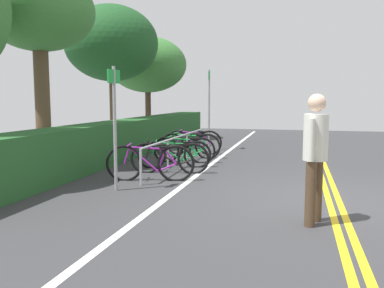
{
  "coord_description": "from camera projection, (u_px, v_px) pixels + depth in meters",
  "views": [
    {
      "loc": [
        -6.87,
        0.61,
        1.68
      ],
      "look_at": [
        2.06,
        2.95,
        0.63
      ],
      "focal_mm": 37.89,
      "sensor_mm": 36.0,
      "label": 1
    }
  ],
  "objects": [
    {
      "name": "ground_plane",
      "position": [
        334.0,
        202.0,
        6.64
      ],
      "size": [
        30.15,
        11.61,
        0.05
      ],
      "primitive_type": "cube",
      "color": "#353538"
    },
    {
      "name": "centre_line_yellow_inner",
      "position": [
        339.0,
        201.0,
        6.62
      ],
      "size": [
        27.14,
        0.1,
        0.0
      ],
      "primitive_type": "cube",
      "color": "gold",
      "rests_on": "ground_plane"
    },
    {
      "name": "centre_line_yellow_outer",
      "position": [
        329.0,
        200.0,
        6.66
      ],
      "size": [
        27.14,
        0.1,
        0.0
      ],
      "primitive_type": "cube",
      "color": "gold",
      "rests_on": "ground_plane"
    },
    {
      "name": "bike_lane_stripe_white",
      "position": [
        176.0,
        191.0,
        7.32
      ],
      "size": [
        27.14,
        0.12,
        0.0
      ],
      "primitive_type": "cube",
      "color": "white",
      "rests_on": "ground_plane"
    },
    {
      "name": "bike_rack",
      "position": [
        178.0,
        143.0,
        10.19
      ],
      "size": [
        5.11,
        0.05,
        0.73
      ],
      "color": "#9EA0A5",
      "rests_on": "ground_plane"
    },
    {
      "name": "bicycle_0",
      "position": [
        150.0,
        163.0,
        8.21
      ],
      "size": [
        0.56,
        1.78,
        0.78
      ],
      "color": "black",
      "rests_on": "ground_plane"
    },
    {
      "name": "bicycle_1",
      "position": [
        170.0,
        158.0,
        9.05
      ],
      "size": [
        0.47,
        1.77,
        0.73
      ],
      "color": "black",
      "rests_on": "ground_plane"
    },
    {
      "name": "bicycle_2",
      "position": [
        175.0,
        154.0,
        9.76
      ],
      "size": [
        0.68,
        1.7,
        0.7
      ],
      "color": "black",
      "rests_on": "ground_plane"
    },
    {
      "name": "bicycle_3",
      "position": [
        184.0,
        150.0,
        10.54
      ],
      "size": [
        0.46,
        1.65,
        0.72
      ],
      "color": "black",
      "rests_on": "ground_plane"
    },
    {
      "name": "bicycle_4",
      "position": [
        190.0,
        146.0,
        11.36
      ],
      "size": [
        0.46,
        1.74,
        0.75
      ],
      "color": "black",
      "rests_on": "ground_plane"
    },
    {
      "name": "bicycle_5",
      "position": [
        194.0,
        142.0,
        12.14
      ],
      "size": [
        0.46,
        1.7,
        0.76
      ],
      "color": "black",
      "rests_on": "ground_plane"
    },
    {
      "name": "pedestrian",
      "position": [
        315.0,
        150.0,
        5.32
      ],
      "size": [
        0.47,
        0.32,
        1.73
      ],
      "color": "#4C3826",
      "rests_on": "ground_plane"
    },
    {
      "name": "sign_post_near",
      "position": [
        115.0,
        117.0,
        7.23
      ],
      "size": [
        0.36,
        0.08,
        2.24
      ],
      "color": "gray",
      "rests_on": "ground_plane"
    },
    {
      "name": "sign_post_far",
      "position": [
        209.0,
        103.0,
        12.91
      ],
      "size": [
        0.36,
        0.08,
        2.57
      ],
      "color": "gray",
      "rests_on": "ground_plane"
    },
    {
      "name": "hedge_backdrop",
      "position": [
        131.0,
        137.0,
        12.12
      ],
      "size": [
        14.06,
        0.89,
        1.04
      ],
      "primitive_type": "cube",
      "color": "#235626",
      "rests_on": "ground_plane"
    },
    {
      "name": "tree_mid",
      "position": [
        39.0,
        14.0,
        9.38
      ],
      "size": [
        2.57,
        2.57,
        4.61
      ],
      "color": "brown",
      "rests_on": "ground_plane"
    },
    {
      "name": "tree_far_right",
      "position": [
        111.0,
        44.0,
        13.3
      ],
      "size": [
        3.07,
        3.07,
        4.7
      ],
      "color": "brown",
      "rests_on": "ground_plane"
    },
    {
      "name": "tree_extra",
      "position": [
        148.0,
        65.0,
        16.26
      ],
      "size": [
        3.13,
        3.13,
        4.12
      ],
      "color": "#473323",
      "rests_on": "ground_plane"
    }
  ]
}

